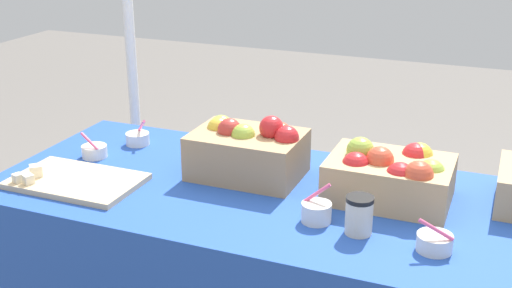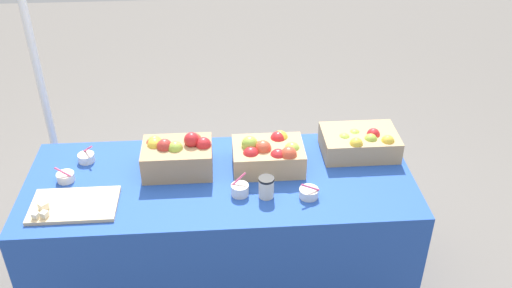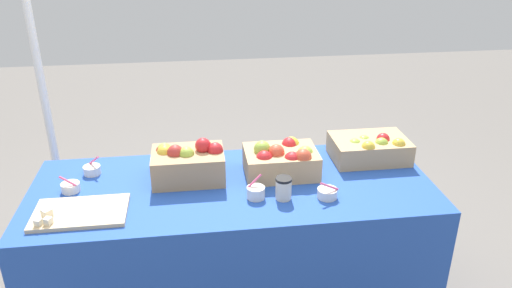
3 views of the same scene
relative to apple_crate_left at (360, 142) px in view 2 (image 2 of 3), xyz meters
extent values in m
plane|color=slate|center=(-0.73, -0.18, -0.80)|extent=(10.00, 10.00, 0.00)
cube|color=#234CAD|center=(-0.73, -0.18, -0.43)|extent=(1.90, 0.76, 0.74)
cube|color=tan|center=(0.00, 0.01, -0.01)|extent=(0.39, 0.26, 0.11)
sphere|color=gold|center=(-0.04, -0.09, 0.05)|extent=(0.07, 0.07, 0.07)
sphere|color=#99B742|center=(0.04, -0.05, 0.04)|extent=(0.07, 0.07, 0.07)
sphere|color=#99B742|center=(-0.03, 0.03, 0.03)|extent=(0.07, 0.07, 0.07)
sphere|color=red|center=(0.06, -0.01, 0.05)|extent=(0.07, 0.07, 0.07)
sphere|color=gold|center=(0.12, -0.08, 0.05)|extent=(0.07, 0.07, 0.07)
sphere|color=#99B742|center=(-0.09, -0.02, 0.03)|extent=(0.07, 0.07, 0.07)
cube|color=tan|center=(-0.49, -0.10, 0.00)|extent=(0.35, 0.25, 0.12)
sphere|color=red|center=(-0.43, -0.02, 0.05)|extent=(0.08, 0.08, 0.08)
sphere|color=red|center=(-0.53, -0.08, 0.03)|extent=(0.08, 0.08, 0.08)
sphere|color=gold|center=(-0.42, -0.01, 0.05)|extent=(0.08, 0.08, 0.08)
sphere|color=#D14C33|center=(-0.51, -0.12, 0.06)|extent=(0.08, 0.08, 0.08)
sphere|color=red|center=(-0.58, -0.15, 0.05)|extent=(0.08, 0.08, 0.08)
sphere|color=red|center=(-0.45, -0.17, 0.04)|extent=(0.08, 0.08, 0.08)
sphere|color=#D14C33|center=(-0.40, -0.17, 0.06)|extent=(0.08, 0.08, 0.08)
sphere|color=#99B742|center=(-0.58, -0.09, 0.07)|extent=(0.08, 0.08, 0.08)
sphere|color=#99B742|center=(-0.37, -0.11, 0.04)|extent=(0.08, 0.08, 0.08)
cube|color=tan|center=(-0.94, -0.09, 0.01)|extent=(0.34, 0.24, 0.14)
sphere|color=#99B742|center=(-0.94, -0.11, 0.08)|extent=(0.08, 0.08, 0.08)
sphere|color=#99B742|center=(-1.05, -0.05, 0.07)|extent=(0.08, 0.08, 0.08)
sphere|color=#D14C33|center=(-1.05, -0.05, 0.07)|extent=(0.08, 0.08, 0.08)
sphere|color=red|center=(-0.81, -0.09, 0.08)|extent=(0.08, 0.08, 0.08)
sphere|color=#D14C33|center=(-0.85, -0.03, 0.07)|extent=(0.08, 0.08, 0.08)
sphere|color=gold|center=(-1.04, -0.07, 0.07)|extent=(0.08, 0.08, 0.08)
sphere|color=#B2332D|center=(-0.99, -0.10, 0.08)|extent=(0.08, 0.08, 0.08)
sphere|color=red|center=(-0.86, -0.08, 0.10)|extent=(0.08, 0.08, 0.08)
cube|color=#D1B284|center=(-1.40, -0.35, -0.05)|extent=(0.39, 0.25, 0.02)
cube|color=beige|center=(-1.51, -0.44, -0.03)|extent=(0.04, 0.04, 0.03)
cube|color=beige|center=(-1.53, -0.38, -0.03)|extent=(0.05, 0.05, 0.04)
cube|color=beige|center=(-1.55, -0.44, -0.03)|extent=(0.03, 0.03, 0.03)
cylinder|color=silver|center=(-1.48, -0.14, -0.04)|extent=(0.09, 0.09, 0.04)
cylinder|color=#EA598C|center=(-1.48, -0.16, 0.00)|extent=(0.08, 0.03, 0.05)
cylinder|color=silver|center=(-1.41, 0.02, -0.04)|extent=(0.08, 0.08, 0.04)
cylinder|color=#EA598C|center=(-1.40, 0.03, 0.00)|extent=(0.07, 0.06, 0.07)
cylinder|color=silver|center=(-0.32, -0.35, -0.04)|extent=(0.09, 0.09, 0.04)
cylinder|color=#EA598C|center=(-0.32, -0.37, 0.00)|extent=(0.09, 0.02, 0.05)
cylinder|color=silver|center=(-0.64, -0.31, -0.04)|extent=(0.08, 0.08, 0.05)
cylinder|color=#EA598C|center=(-0.64, -0.30, 0.01)|extent=(0.08, 0.03, 0.06)
cylinder|color=beige|center=(-0.52, -0.34, -0.02)|extent=(0.07, 0.07, 0.09)
cylinder|color=black|center=(-0.52, -0.34, 0.03)|extent=(0.07, 0.07, 0.01)
cylinder|color=white|center=(-1.70, 0.47, 0.16)|extent=(0.04, 0.04, 1.92)
camera|label=1|loc=(-0.19, -1.86, 0.77)|focal=46.20mm
camera|label=2|loc=(-0.72, -2.43, 1.57)|focal=39.68mm
camera|label=3|loc=(-0.90, -2.24, 1.10)|focal=34.95mm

